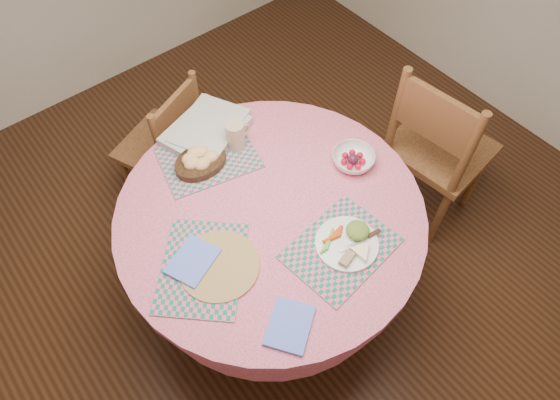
{
  "coord_description": "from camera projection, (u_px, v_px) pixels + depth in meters",
  "views": [
    {
      "loc": [
        -0.66,
        -0.88,
        2.39
      ],
      "look_at": [
        0.05,
        0.0,
        0.78
      ],
      "focal_mm": 32.0,
      "sensor_mm": 36.0,
      "label": 1
    }
  ],
  "objects": [
    {
      "name": "ground",
      "position": [
        273.0,
        291.0,
        2.59
      ],
      "size": [
        4.0,
        4.0,
        0.0
      ],
      "primitive_type": "plane",
      "color": "#331C0F",
      "rests_on": "ground"
    },
    {
      "name": "dining_table",
      "position": [
        271.0,
        236.0,
        2.13
      ],
      "size": [
        1.24,
        1.24,
        0.75
      ],
      "color": "pink",
      "rests_on": "ground"
    },
    {
      "name": "chair_right",
      "position": [
        436.0,
        148.0,
        2.47
      ],
      "size": [
        0.49,
        0.51,
        0.99
      ],
      "rotation": [
        0.0,
        0.0,
        1.69
      ],
      "color": "brown",
      "rests_on": "ground"
    },
    {
      "name": "chair_back",
      "position": [
        166.0,
        144.0,
        2.59
      ],
      "size": [
        0.5,
        0.49,
        0.84
      ],
      "rotation": [
        0.0,
        0.0,
        3.54
      ],
      "color": "brown",
      "rests_on": "ground"
    },
    {
      "name": "placemat_front",
      "position": [
        341.0,
        248.0,
        1.87
      ],
      "size": [
        0.43,
        0.34,
        0.01
      ],
      "primitive_type": "cube",
      "rotation": [
        0.0,
        0.0,
        0.11
      ],
      "color": "#147259",
      "rests_on": "dining_table"
    },
    {
      "name": "placemat_left",
      "position": [
        202.0,
        267.0,
        1.83
      ],
      "size": [
        0.49,
        0.5,
        0.01
      ],
      "primitive_type": "cube",
      "rotation": [
        0.0,
        0.0,
        0.8
      ],
      "color": "#147259",
      "rests_on": "dining_table"
    },
    {
      "name": "placemat_back",
      "position": [
        209.0,
        158.0,
        2.13
      ],
      "size": [
        0.46,
        0.39,
        0.01
      ],
      "primitive_type": "cube",
      "rotation": [
        0.0,
        0.0,
        -0.24
      ],
      "color": "#147259",
      "rests_on": "dining_table"
    },
    {
      "name": "wicker_trivet",
      "position": [
        219.0,
        266.0,
        1.83
      ],
      "size": [
        0.3,
        0.3,
        0.01
      ],
      "primitive_type": "cylinder",
      "color": "olive",
      "rests_on": "dining_table"
    },
    {
      "name": "napkin_near",
      "position": [
        290.0,
        326.0,
        1.7
      ],
      "size": [
        0.23,
        0.22,
        0.01
      ],
      "primitive_type": "cube",
      "rotation": [
        0.0,
        0.0,
        0.6
      ],
      "color": "#5C77ED",
      "rests_on": "dining_table"
    },
    {
      "name": "napkin_far",
      "position": [
        193.0,
        261.0,
        1.83
      ],
      "size": [
        0.22,
        0.2,
        0.01
      ],
      "primitive_type": "cube",
      "rotation": [
        0.0,
        0.0,
        0.39
      ],
      "color": "#5C77ED",
      "rests_on": "placemat_left"
    },
    {
      "name": "dinner_plate",
      "position": [
        350.0,
        242.0,
        1.87
      ],
      "size": [
        0.24,
        0.25,
        0.05
      ],
      "rotation": [
        0.0,
        0.0,
        0.29
      ],
      "color": "white",
      "rests_on": "placemat_front"
    },
    {
      "name": "bread_bowl",
      "position": [
        200.0,
        160.0,
        2.08
      ],
      "size": [
        0.23,
        0.23,
        0.08
      ],
      "color": "black",
      "rests_on": "placemat_back"
    },
    {
      "name": "latte_mug",
      "position": [
        236.0,
        135.0,
        2.11
      ],
      "size": [
        0.12,
        0.08,
        0.13
      ],
      "color": "tan",
      "rests_on": "placemat_back"
    },
    {
      "name": "fruit_bowl",
      "position": [
        353.0,
        159.0,
        2.09
      ],
      "size": [
        0.21,
        0.21,
        0.06
      ],
      "rotation": [
        0.0,
        0.0,
        -0.19
      ],
      "color": "white",
      "rests_on": "dining_table"
    },
    {
      "name": "newspaper_stack",
      "position": [
        206.0,
        130.0,
        2.19
      ],
      "size": [
        0.42,
        0.37,
        0.04
      ],
      "rotation": [
        0.0,
        0.0,
        0.3
      ],
      "color": "silver",
      "rests_on": "dining_table"
    }
  ]
}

